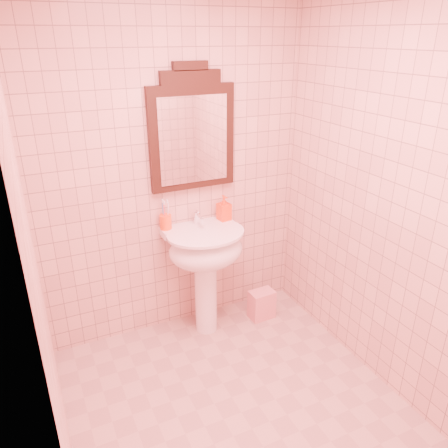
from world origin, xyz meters
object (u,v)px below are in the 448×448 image
soap_dispenser (224,208)px  towel (262,304)px  pedestal_sink (206,256)px  toothbrush_cup (166,222)px  mirror (192,132)px

soap_dispenser → towel: 0.90m
pedestal_sink → towel: (0.48, -0.05, -0.54)m
soap_dispenser → toothbrush_cup: bearing=168.3°
mirror → toothbrush_cup: mirror is taller
toothbrush_cup → soap_dispenser: size_ratio=1.03×
pedestal_sink → soap_dispenser: 0.40m
towel → pedestal_sink: bearing=174.5°
pedestal_sink → toothbrush_cup: bearing=144.5°
toothbrush_cup → towel: toothbrush_cup is taller
soap_dispenser → mirror: bearing=156.6°
toothbrush_cup → soap_dispenser: 0.46m
toothbrush_cup → towel: bearing=-16.9°
pedestal_sink → soap_dispenser: size_ratio=4.42×
mirror → toothbrush_cup: bearing=-172.9°
mirror → toothbrush_cup: (-0.24, -0.03, -0.63)m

